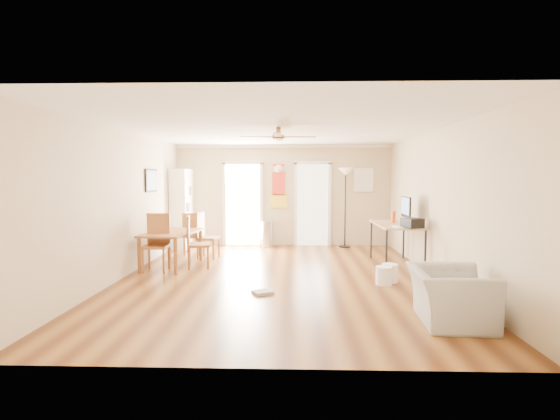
{
  "coord_description": "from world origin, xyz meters",
  "views": [
    {
      "loc": [
        0.24,
        -7.19,
        1.77
      ],
      "look_at": [
        0.0,
        0.6,
        1.15
      ],
      "focal_mm": 26.58,
      "sensor_mm": 36.0,
      "label": 1
    }
  ],
  "objects_px": {
    "dining_chair_right_a": "(208,235)",
    "dining_chair_far": "(193,234)",
    "dining_chair_right_b": "(198,242)",
    "dining_table": "(172,249)",
    "armchair": "(450,296)",
    "dining_chair_near": "(156,243)",
    "torchiere_lamp": "(345,208)",
    "wastebasket_a": "(384,276)",
    "computer_desk": "(396,245)",
    "wastebasket_b": "(390,273)",
    "trash_can": "(267,234)",
    "bookshelf": "(182,209)",
    "printer": "(412,223)"
  },
  "relations": [
    {
      "from": "dining_chair_near",
      "to": "wastebasket_b",
      "type": "height_order",
      "value": "dining_chair_near"
    },
    {
      "from": "dining_chair_right_a",
      "to": "dining_chair_near",
      "type": "height_order",
      "value": "dining_chair_near"
    },
    {
      "from": "trash_can",
      "to": "wastebasket_b",
      "type": "distance_m",
      "value": 4.19
    },
    {
      "from": "dining_chair_far",
      "to": "wastebasket_a",
      "type": "xyz_separation_m",
      "value": [
        3.78,
        -2.57,
        -0.33
      ]
    },
    {
      "from": "computer_desk",
      "to": "wastebasket_b",
      "type": "height_order",
      "value": "computer_desk"
    },
    {
      "from": "dining_table",
      "to": "dining_chair_near",
      "type": "relative_size",
      "value": 1.3
    },
    {
      "from": "bookshelf",
      "to": "printer",
      "type": "height_order",
      "value": "bookshelf"
    },
    {
      "from": "torchiere_lamp",
      "to": "computer_desk",
      "type": "distance_m",
      "value": 2.36
    },
    {
      "from": "wastebasket_a",
      "to": "computer_desk",
      "type": "bearing_deg",
      "value": 69.59
    },
    {
      "from": "wastebasket_a",
      "to": "wastebasket_b",
      "type": "distance_m",
      "value": 0.23
    },
    {
      "from": "dining_chair_right_a",
      "to": "bookshelf",
      "type": "bearing_deg",
      "value": 44.08
    },
    {
      "from": "trash_can",
      "to": "wastebasket_b",
      "type": "xyz_separation_m",
      "value": [
        2.3,
        -3.49,
        -0.17
      ]
    },
    {
      "from": "torchiere_lamp",
      "to": "printer",
      "type": "relative_size",
      "value": 5.82
    },
    {
      "from": "trash_can",
      "to": "wastebasket_b",
      "type": "height_order",
      "value": "trash_can"
    },
    {
      "from": "bookshelf",
      "to": "wastebasket_b",
      "type": "xyz_separation_m",
      "value": [
        4.42,
        -3.32,
        -0.83
      ]
    },
    {
      "from": "bookshelf",
      "to": "dining_chair_far",
      "type": "relative_size",
      "value": 2.06
    },
    {
      "from": "dining_chair_far",
      "to": "wastebasket_b",
      "type": "distance_m",
      "value": 4.61
    },
    {
      "from": "torchiere_lamp",
      "to": "wastebasket_b",
      "type": "distance_m",
      "value": 3.61
    },
    {
      "from": "dining_chair_right_a",
      "to": "dining_chair_far",
      "type": "xyz_separation_m",
      "value": [
        -0.44,
        0.43,
        -0.02
      ]
    },
    {
      "from": "dining_chair_right_a",
      "to": "computer_desk",
      "type": "height_order",
      "value": "dining_chair_right_a"
    },
    {
      "from": "wastebasket_b",
      "to": "dining_chair_right_a",
      "type": "bearing_deg",
      "value": 150.7
    },
    {
      "from": "torchiere_lamp",
      "to": "dining_chair_right_a",
      "type": "bearing_deg",
      "value": -154.09
    },
    {
      "from": "dining_table",
      "to": "dining_chair_near",
      "type": "height_order",
      "value": "dining_chair_near"
    },
    {
      "from": "dining_chair_near",
      "to": "dining_chair_far",
      "type": "xyz_separation_m",
      "value": [
        0.29,
        1.71,
        -0.06
      ]
    },
    {
      "from": "dining_chair_far",
      "to": "computer_desk",
      "type": "relative_size",
      "value": 0.61
    },
    {
      "from": "dining_chair_right_b",
      "to": "dining_table",
      "type": "bearing_deg",
      "value": 68.48
    },
    {
      "from": "dining_chair_near",
      "to": "computer_desk",
      "type": "xyz_separation_m",
      "value": [
        4.64,
        0.66,
        -0.12
      ]
    },
    {
      "from": "dining_chair_far",
      "to": "printer",
      "type": "height_order",
      "value": "printer"
    },
    {
      "from": "printer",
      "to": "wastebasket_b",
      "type": "bearing_deg",
      "value": -146.92
    },
    {
      "from": "dining_chair_right_b",
      "to": "torchiere_lamp",
      "type": "xyz_separation_m",
      "value": [
        3.16,
        2.49,
        0.49
      ]
    },
    {
      "from": "dining_chair_near",
      "to": "computer_desk",
      "type": "distance_m",
      "value": 4.68
    },
    {
      "from": "dining_chair_right_b",
      "to": "armchair",
      "type": "distance_m",
      "value": 4.79
    },
    {
      "from": "dining_chair_right_a",
      "to": "dining_chair_near",
      "type": "xyz_separation_m",
      "value": [
        -0.73,
        -1.28,
        0.03
      ]
    },
    {
      "from": "bookshelf",
      "to": "dining_chair_right_b",
      "type": "xyz_separation_m",
      "value": [
        0.93,
        -2.31,
        -0.48
      ]
    },
    {
      "from": "bookshelf",
      "to": "dining_table",
      "type": "height_order",
      "value": "bookshelf"
    },
    {
      "from": "bookshelf",
      "to": "trash_can",
      "type": "height_order",
      "value": "bookshelf"
    },
    {
      "from": "dining_chair_far",
      "to": "computer_desk",
      "type": "height_order",
      "value": "dining_chair_far"
    },
    {
      "from": "dining_chair_right_b",
      "to": "armchair",
      "type": "height_order",
      "value": "dining_chair_right_b"
    },
    {
      "from": "wastebasket_b",
      "to": "computer_desk",
      "type": "bearing_deg",
      "value": 72.41
    },
    {
      "from": "bookshelf",
      "to": "dining_table",
      "type": "xyz_separation_m",
      "value": [
        0.38,
        -2.21,
        -0.64
      ]
    },
    {
      "from": "dining_chair_near",
      "to": "wastebasket_a",
      "type": "bearing_deg",
      "value": -13.78
    },
    {
      "from": "armchair",
      "to": "dining_chair_right_a",
      "type": "bearing_deg",
      "value": 48.17
    },
    {
      "from": "dining_chair_near",
      "to": "torchiere_lamp",
      "type": "height_order",
      "value": "torchiere_lamp"
    },
    {
      "from": "armchair",
      "to": "wastebasket_b",
      "type": "bearing_deg",
      "value": 12.09
    },
    {
      "from": "dining_chair_right_a",
      "to": "dining_chair_near",
      "type": "distance_m",
      "value": 1.47
    },
    {
      "from": "dining_chair_right_a",
      "to": "torchiere_lamp",
      "type": "xyz_separation_m",
      "value": [
        3.16,
        1.54,
        0.5
      ]
    },
    {
      "from": "dining_table",
      "to": "printer",
      "type": "distance_m",
      "value": 4.65
    },
    {
      "from": "dining_chair_right_b",
      "to": "computer_desk",
      "type": "xyz_separation_m",
      "value": [
        3.91,
        0.33,
        -0.09
      ]
    },
    {
      "from": "torchiere_lamp",
      "to": "bookshelf",
      "type": "bearing_deg",
      "value": -177.5
    },
    {
      "from": "dining_chair_right_a",
      "to": "dining_chair_right_b",
      "type": "relative_size",
      "value": 0.99
    }
  ]
}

